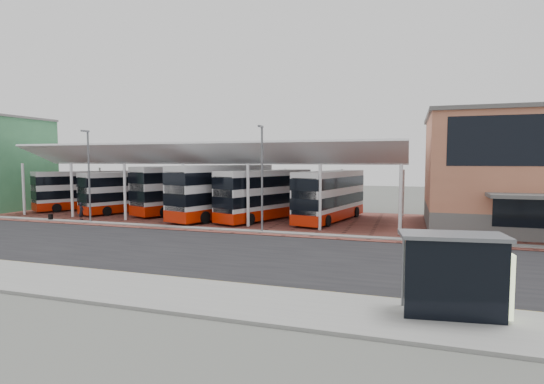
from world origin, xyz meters
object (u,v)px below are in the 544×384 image
object	(u,v)px
bus_2	(186,190)
bus_1	(131,192)
bus_0	(85,190)
pedestrian	(81,211)
bus_shelter	(464,267)
bus_4	(265,195)
bus_3	(223,192)
bus_5	(330,196)

from	to	relation	value
bus_2	bus_1	bearing A→B (deg)	-146.42
bus_0	pedestrian	xyz separation A→B (m)	(6.04, -7.23, -1.29)
bus_0	bus_shelter	bearing A→B (deg)	-1.98
bus_4	pedestrian	world-z (taller)	bus_4
pedestrian	bus_shelter	distance (m)	34.02
bus_1	bus_4	size ratio (longest dim) A/B	0.93
bus_0	bus_shelter	xyz separation A→B (m)	(36.21, -22.91, -0.25)
bus_2	bus_0	bearing A→B (deg)	-155.29
bus_2	bus_shelter	bearing A→B (deg)	-22.34
bus_0	bus_shelter	distance (m)	42.85
bus_2	bus_shelter	xyz separation A→B (m)	(23.75, -23.43, -0.55)
bus_3	bus_shelter	bearing A→B (deg)	-31.23
pedestrian	bus_1	bearing A→B (deg)	-20.48
bus_0	bus_5	xyz separation A→B (m)	(27.64, -0.60, 0.12)
bus_0	bus_5	size ratio (longest dim) A/B	0.90
bus_3	pedestrian	bearing A→B (deg)	-137.36
pedestrian	bus_2	bearing A→B (deg)	-56.05
bus_3	bus_1	bearing A→B (deg)	-168.25
pedestrian	bus_0	bearing A→B (deg)	23.43
bus_1	bus_2	bearing A→B (deg)	34.96
bus_1	bus_3	bearing A→B (deg)	17.96
bus_4	bus_shelter	xyz separation A→B (m)	(14.39, -21.33, -0.40)
bus_0	pedestrian	size ratio (longest dim) A/B	6.22
bus_3	bus_4	xyz separation A→B (m)	(4.18, 0.20, -0.22)
pedestrian	bus_4	bearing A→B (deg)	-86.69
bus_0	bus_1	size ratio (longest dim) A/B	0.97
bus_3	pedestrian	distance (m)	12.93
bus_3	bus_shelter	world-z (taller)	bus_3
bus_1	pedestrian	distance (m)	6.71
bus_2	bus_5	xyz separation A→B (m)	(15.18, -1.13, -0.18)
bus_1	bus_4	bearing A→B (deg)	20.27
bus_0	bus_5	bearing A→B (deg)	29.09
bus_4	bus_0	bearing A→B (deg)	-162.81
bus_0	bus_1	world-z (taller)	bus_0
bus_5	bus_shelter	distance (m)	23.90
bus_2	bus_5	distance (m)	15.22
bus_4	bus_5	bearing A→B (deg)	30.78
bus_1	bus_shelter	world-z (taller)	bus_1
bus_2	bus_3	size ratio (longest dim) A/B	0.96
bus_0	bus_4	xyz separation A→B (m)	(21.82, -1.57, 0.15)
bus_2	bus_4	size ratio (longest dim) A/B	1.06
bus_1	bus_4	distance (m)	15.35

